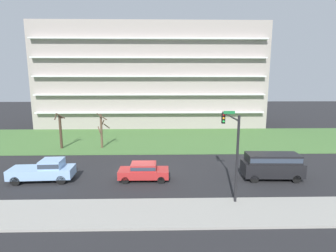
# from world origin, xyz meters

# --- Properties ---
(ground) EXTENTS (160.00, 160.00, 0.00)m
(ground) POSITION_xyz_m (0.00, 0.00, 0.00)
(ground) COLOR #232326
(sidewalk_curb_near) EXTENTS (80.00, 4.00, 0.15)m
(sidewalk_curb_near) POSITION_xyz_m (0.00, -8.00, 0.07)
(sidewalk_curb_near) COLOR #99968E
(sidewalk_curb_near) RESTS_ON ground
(grass_lawn_strip) EXTENTS (80.00, 16.00, 0.08)m
(grass_lawn_strip) POSITION_xyz_m (0.00, 14.00, 0.04)
(grass_lawn_strip) COLOR #477238
(grass_lawn_strip) RESTS_ON ground
(apartment_building) EXTENTS (41.45, 14.07, 18.63)m
(apartment_building) POSITION_xyz_m (0.00, 28.56, 9.31)
(apartment_building) COLOR #9E938C
(apartment_building) RESTS_ON ground
(tree_far_left) EXTENTS (1.36, 1.25, 4.74)m
(tree_far_left) POSITION_xyz_m (-10.95, 8.98, 2.44)
(tree_far_left) COLOR #423023
(tree_far_left) RESTS_ON ground
(tree_left) EXTENTS (1.48, 1.56, 4.74)m
(tree_left) POSITION_xyz_m (-5.73, 9.12, 2.42)
(tree_left) COLOR brown
(tree_left) RESTS_ON ground
(van_black_near_left) EXTENTS (5.27, 2.18, 2.36)m
(van_black_near_left) POSITION_xyz_m (11.87, -2.00, 1.40)
(van_black_near_left) COLOR black
(van_black_near_left) RESTS_ON ground
(sedan_red_center_left) EXTENTS (4.41, 1.82, 1.57)m
(sedan_red_center_left) POSITION_xyz_m (0.38, -2.00, 0.87)
(sedan_red_center_left) COLOR #B22828
(sedan_red_center_left) RESTS_ON ground
(pickup_blue_center_right) EXTENTS (5.49, 2.26, 1.95)m
(pickup_blue_center_right) POSITION_xyz_m (-8.32, -1.99, 1.02)
(pickup_blue_center_right) COLOR #8CB2E0
(pickup_blue_center_right) RESTS_ON ground
(traffic_signal_mast) EXTENTS (0.90, 5.02, 6.46)m
(traffic_signal_mast) POSITION_xyz_m (7.32, -4.95, 4.40)
(traffic_signal_mast) COLOR black
(traffic_signal_mast) RESTS_ON ground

